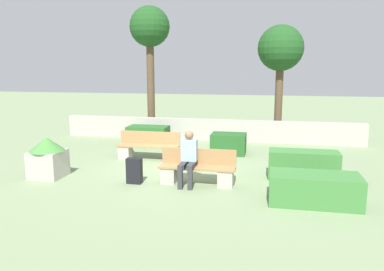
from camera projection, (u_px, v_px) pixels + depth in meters
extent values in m
plane|color=gray|center=(181.00, 170.00, 10.57)|extent=(60.00, 60.00, 0.00)
cube|color=#ADA89E|center=(207.00, 130.00, 14.83)|extent=(11.84, 0.30, 0.83)
cube|color=#A37A4C|center=(197.00, 167.00, 9.16)|extent=(1.88, 0.44, 0.05)
cube|color=#A37A4C|center=(199.00, 156.00, 9.35)|extent=(1.88, 0.04, 0.40)
cube|color=#ADA89E|center=(169.00, 175.00, 9.34)|extent=(0.36, 0.40, 0.40)
cube|color=#ADA89E|center=(226.00, 178.00, 9.06)|extent=(0.36, 0.40, 0.40)
cube|color=#A37A4C|center=(148.00, 146.00, 11.66)|extent=(1.95, 0.44, 0.05)
cube|color=#A37A4C|center=(150.00, 138.00, 11.86)|extent=(1.95, 0.04, 0.40)
cube|color=#ADA89E|center=(125.00, 152.00, 11.85)|extent=(0.36, 0.40, 0.40)
cube|color=#ADA89E|center=(171.00, 154.00, 11.55)|extent=(0.36, 0.40, 0.40)
cube|color=#333338|center=(183.00, 165.00, 9.00)|extent=(0.14, 0.46, 0.13)
cube|color=#333338|center=(191.00, 166.00, 8.96)|extent=(0.14, 0.46, 0.13)
cube|color=#333338|center=(180.00, 177.00, 8.83)|extent=(0.11, 0.11, 0.58)
cube|color=#333338|center=(190.00, 178.00, 8.78)|extent=(0.11, 0.11, 0.58)
cube|color=#9EBCE0|center=(189.00, 150.00, 9.15)|extent=(0.38, 0.22, 0.54)
sphere|color=#936B4C|center=(189.00, 135.00, 9.07)|extent=(0.22, 0.22, 0.22)
cube|color=#286028|center=(148.00, 135.00, 14.03)|extent=(1.50, 0.84, 0.68)
cube|color=#3D7A38|center=(303.00, 165.00, 9.63)|extent=(1.76, 0.68, 0.74)
cube|color=#235623|center=(228.00, 144.00, 12.47)|extent=(1.14, 0.84, 0.68)
cube|color=#3D7A38|center=(314.00, 189.00, 7.87)|extent=(1.86, 0.89, 0.64)
cube|color=#ADA89E|center=(48.00, 164.00, 9.80)|extent=(0.80, 0.80, 0.71)
cone|color=#47843D|center=(47.00, 144.00, 9.70)|extent=(0.91, 0.91, 0.36)
cube|color=black|center=(134.00, 171.00, 9.26)|extent=(0.38, 0.19, 0.64)
cylinder|color=#333338|center=(134.00, 154.00, 9.19)|extent=(0.02, 0.02, 0.20)
cylinder|color=brown|center=(151.00, 86.00, 16.12)|extent=(0.32, 0.32, 4.08)
sphere|color=#1E4C1E|center=(150.00, 26.00, 15.68)|extent=(1.69, 1.69, 1.69)
cylinder|color=brown|center=(279.00, 99.00, 15.48)|extent=(0.32, 0.32, 3.12)
sphere|color=#1E4C1E|center=(281.00, 48.00, 15.11)|extent=(1.85, 1.85, 1.85)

